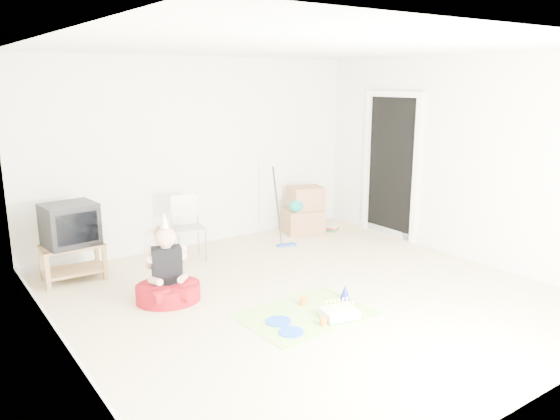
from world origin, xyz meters
TOP-DOWN VIEW (x-y plane):
  - ground at (0.00, 0.00)m, footprint 5.00×5.00m
  - doorway_recess at (2.48, 1.20)m, footprint 0.02×0.90m
  - tv_stand at (-1.94, 1.98)m, footprint 0.71×0.47m
  - crt_tv at (-1.94, 1.98)m, footprint 0.61×0.52m
  - folding_chair at (-0.51, 1.87)m, footprint 0.45×0.44m
  - cardboard_boxes at (1.50, 2.03)m, footprint 0.67×0.57m
  - floor_mop at (0.88, 1.63)m, footprint 0.29×0.36m
  - book_pile at (1.92, 1.92)m, footprint 0.25×0.29m
  - seated_woman at (-1.30, 0.76)m, footprint 0.85×0.85m
  - party_mat at (-0.32, -0.35)m, footprint 1.31×0.97m
  - birthday_cake at (-0.10, -0.61)m, footprint 0.39×0.33m
  - blue_plate_near at (-0.65, -0.35)m, footprint 0.30×0.30m
  - blue_plate_far at (-0.68, -0.60)m, footprint 0.25×0.25m
  - orange_cup_near at (-0.20, -0.16)m, footprint 0.07×0.07m
  - orange_cup_far at (-0.34, -0.66)m, footprint 0.08×0.08m
  - blue_party_hat at (0.26, -0.30)m, footprint 0.13×0.13m

SIDE VIEW (x-z plane):
  - ground at x=0.00m, z-range 0.00..0.00m
  - party_mat at x=-0.32m, z-range 0.00..0.01m
  - blue_plate_far at x=-0.68m, z-range 0.01..0.02m
  - blue_plate_near at x=-0.65m, z-range 0.01..0.02m
  - book_pile at x=1.92m, z-range 0.00..0.08m
  - orange_cup_far at x=-0.34m, z-range 0.01..0.08m
  - orange_cup_near at x=-0.20m, z-range 0.01..0.09m
  - birthday_cake at x=-0.10m, z-range -0.03..0.12m
  - blue_party_hat at x=0.26m, z-range 0.01..0.17m
  - seated_woman at x=-1.30m, z-range -0.27..0.70m
  - tv_stand at x=-1.94m, z-range 0.04..0.47m
  - floor_mop at x=0.88m, z-range -0.28..0.81m
  - cardboard_boxes at x=1.50m, z-range -0.01..0.69m
  - folding_chair at x=-0.51m, z-range -0.01..0.85m
  - crt_tv at x=-1.94m, z-range 0.43..0.92m
  - doorway_recess at x=2.48m, z-range 0.00..2.05m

